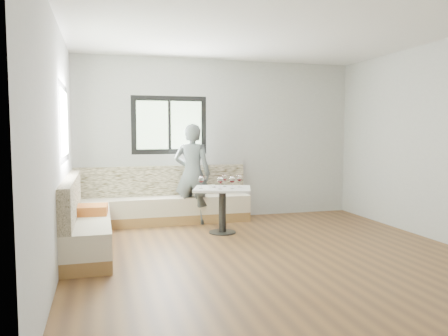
# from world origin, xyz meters

# --- Properties ---
(room) EXTENTS (5.01, 5.01, 2.81)m
(room) POSITION_xyz_m (-0.08, 0.08, 1.41)
(room) COLOR brown
(room) RESTS_ON ground
(banquette) EXTENTS (2.90, 2.80, 0.95)m
(banquette) POSITION_xyz_m (-1.59, 1.63, 0.33)
(banquette) COLOR olive
(banquette) RESTS_ON ground
(table) EXTENTS (1.01, 0.89, 0.69)m
(table) POSITION_xyz_m (-0.29, 1.28, 0.52)
(table) COLOR black
(table) RESTS_ON ground
(person) EXTENTS (0.72, 0.61, 1.67)m
(person) POSITION_xyz_m (-0.59, 2.08, 0.84)
(person) COLOR #505858
(person) RESTS_ON ground
(olive_ramekin) EXTENTS (0.11, 0.11, 0.04)m
(olive_ramekin) POSITION_xyz_m (-0.44, 1.32, 0.71)
(olive_ramekin) COLOR white
(olive_ramekin) RESTS_ON table
(wine_glass_a) EXTENTS (0.09, 0.09, 0.19)m
(wine_glass_a) POSITION_xyz_m (-0.62, 1.25, 0.83)
(wine_glass_a) COLOR white
(wine_glass_a) RESTS_ON table
(wine_glass_b) EXTENTS (0.09, 0.09, 0.19)m
(wine_glass_b) POSITION_xyz_m (-0.37, 1.12, 0.83)
(wine_glass_b) COLOR white
(wine_glass_b) RESTS_ON table
(wine_glass_c) EXTENTS (0.09, 0.09, 0.19)m
(wine_glass_c) POSITION_xyz_m (-0.19, 1.12, 0.83)
(wine_glass_c) COLOR white
(wine_glass_c) RESTS_ON table
(wine_glass_d) EXTENTS (0.09, 0.09, 0.19)m
(wine_glass_d) POSITION_xyz_m (-0.21, 1.41, 0.83)
(wine_glass_d) COLOR white
(wine_glass_d) RESTS_ON table
(wine_glass_e) EXTENTS (0.09, 0.09, 0.19)m
(wine_glass_e) POSITION_xyz_m (-0.02, 1.28, 0.83)
(wine_glass_e) COLOR white
(wine_glass_e) RESTS_ON table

